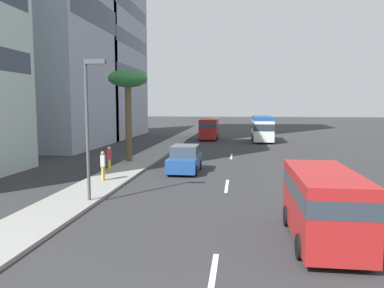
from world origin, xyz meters
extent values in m
plane|color=#2D2D30|center=(31.50, 0.00, 0.00)|extent=(198.00, 198.00, 0.00)
cube|color=gray|center=(31.50, 6.83, 0.07)|extent=(162.00, 2.52, 0.15)
cube|color=silver|center=(4.26, 0.00, 0.01)|extent=(3.20, 0.16, 0.01)
cube|color=silver|center=(15.23, 0.00, 0.01)|extent=(3.20, 0.16, 0.01)
cube|color=silver|center=(26.84, 0.00, 0.01)|extent=(3.20, 0.16, 0.01)
cube|color=silver|center=(40.28, -3.35, 1.39)|extent=(6.89, 2.23, 2.32)
cube|color=#1E4C93|center=(40.28, -3.35, 2.77)|extent=(6.89, 2.23, 0.44)
cube|color=#28333D|center=(40.28, -3.35, 1.83)|extent=(6.91, 2.24, 0.77)
cylinder|color=black|center=(42.28, -2.30, 0.42)|extent=(0.84, 0.26, 0.84)
cylinder|color=black|center=(42.28, -4.41, 0.42)|extent=(0.84, 0.26, 0.84)
cylinder|color=black|center=(38.28, -2.30, 0.42)|extent=(0.84, 0.26, 0.84)
cylinder|color=black|center=(38.28, -4.41, 0.42)|extent=(0.84, 0.26, 0.84)
cube|color=#A51E1E|center=(7.33, -3.31, 1.24)|extent=(4.98, 1.91, 2.09)
cube|color=#2D3842|center=(7.33, -3.31, 1.70)|extent=(4.99, 1.91, 0.50)
cylinder|color=black|center=(8.83, -2.40, 0.36)|extent=(0.72, 0.24, 0.72)
cylinder|color=black|center=(8.83, -4.22, 0.36)|extent=(0.72, 0.24, 0.72)
cylinder|color=black|center=(5.84, -2.40, 0.36)|extent=(0.72, 0.24, 0.72)
cylinder|color=black|center=(5.84, -4.22, 0.36)|extent=(0.72, 0.24, 0.72)
cube|color=#1E478C|center=(19.15, 2.87, 0.60)|extent=(4.07, 1.83, 0.85)
cube|color=#38424C|center=(19.35, 2.87, 1.38)|extent=(2.24, 1.68, 0.70)
cylinder|color=black|center=(17.89, 2.03, 0.32)|extent=(0.64, 0.22, 0.64)
cylinder|color=black|center=(17.89, 3.71, 0.32)|extent=(0.64, 0.22, 0.64)
cylinder|color=black|center=(20.41, 2.03, 0.32)|extent=(0.64, 0.22, 0.64)
cylinder|color=black|center=(20.41, 3.71, 0.32)|extent=(0.64, 0.22, 0.64)
cube|color=#A51E1E|center=(41.90, 3.11, 1.39)|extent=(5.09, 2.09, 2.37)
cube|color=#2D3842|center=(41.90, 3.11, 1.91)|extent=(5.10, 2.09, 0.57)
cylinder|color=black|center=(40.37, 2.12, 0.36)|extent=(0.72, 0.24, 0.72)
cylinder|color=black|center=(40.37, 4.10, 0.36)|extent=(0.72, 0.24, 0.72)
cylinder|color=black|center=(43.43, 2.12, 0.36)|extent=(0.72, 0.24, 0.72)
cylinder|color=black|center=(43.43, 4.10, 0.36)|extent=(0.72, 0.24, 0.72)
cylinder|color=gold|center=(17.98, 7.57, 0.53)|extent=(0.14, 0.14, 0.76)
cylinder|color=gold|center=(18.14, 7.57, 0.53)|extent=(0.14, 0.14, 0.76)
cube|color=red|center=(18.06, 7.57, 1.22)|extent=(0.35, 0.27, 0.60)
sphere|color=beige|center=(18.06, 7.57, 1.62)|extent=(0.21, 0.21, 0.21)
cylinder|color=gold|center=(15.07, 6.90, 0.55)|extent=(0.14, 0.14, 0.80)
cylinder|color=gold|center=(15.23, 6.90, 0.55)|extent=(0.14, 0.14, 0.80)
cube|color=beige|center=(15.15, 6.90, 1.27)|extent=(0.35, 0.27, 0.63)
sphere|color=#9E7251|center=(15.15, 6.90, 1.69)|extent=(0.22, 0.22, 0.22)
cylinder|color=brown|center=(22.42, 7.58, 3.01)|extent=(0.48, 0.48, 5.71)
ellipsoid|color=#2D7238|center=(22.42, 7.58, 6.29)|extent=(2.89, 2.89, 1.30)
cylinder|color=#4C4C51|center=(10.90, 5.97, 3.26)|extent=(0.14, 0.14, 6.21)
cube|color=#4C4C51|center=(10.90, 5.52, 6.21)|extent=(0.24, 0.90, 0.20)
cube|color=#2D3847|center=(31.86, 13.53, 13.43)|extent=(11.69, 0.08, 2.66)
cube|color=#99A3B2|center=(44.81, 18.61, 17.57)|extent=(15.18, 10.21, 35.14)
cube|color=#2D3847|center=(44.81, 13.53, 8.43)|extent=(13.96, 0.08, 1.76)
cube|color=#2D3847|center=(44.81, 13.53, 12.65)|extent=(13.96, 0.08, 1.76)
cube|color=#2D3847|center=(44.81, 13.53, 16.86)|extent=(13.96, 0.08, 1.76)
camera|label=1|loc=(-4.78, -0.62, 4.39)|focal=35.15mm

